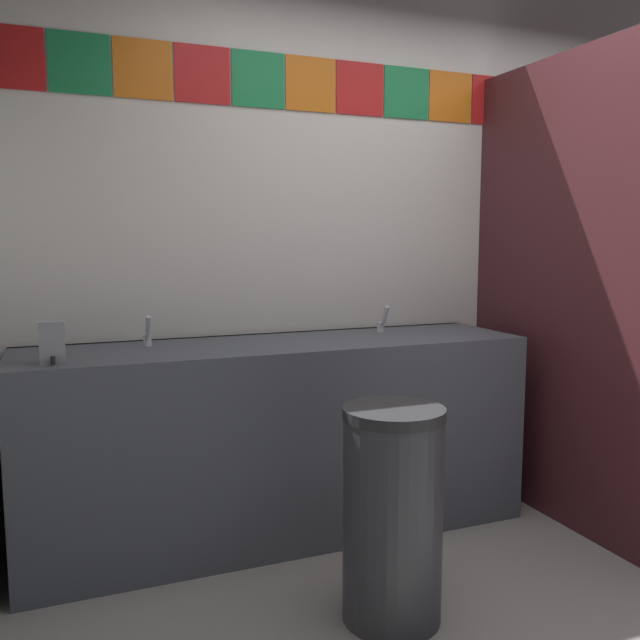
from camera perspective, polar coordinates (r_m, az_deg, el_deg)
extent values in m
cube|color=white|center=(3.59, 6.86, 7.82)|extent=(3.94, 0.08, 2.81)
cube|color=red|center=(3.20, -24.90, 19.74)|extent=(0.25, 0.01, 0.25)
cube|color=#1E8C4C|center=(3.20, -19.89, 19.96)|extent=(0.25, 0.01, 0.25)
cube|color=orange|center=(3.22, -14.91, 20.04)|extent=(0.25, 0.01, 0.25)
cube|color=red|center=(3.26, -10.03, 19.98)|extent=(0.25, 0.01, 0.25)
cube|color=#1E8C4C|center=(3.33, -5.32, 19.80)|extent=(0.25, 0.01, 0.25)
cube|color=orange|center=(3.41, -0.82, 19.52)|extent=(0.25, 0.01, 0.25)
cube|color=red|center=(3.51, 3.42, 19.14)|extent=(0.25, 0.01, 0.25)
cube|color=#1E8C4C|center=(3.63, 7.39, 18.70)|extent=(0.25, 0.01, 0.25)
cube|color=orange|center=(3.76, 11.08, 18.21)|extent=(0.25, 0.01, 0.25)
cube|color=red|center=(3.91, 14.48, 17.70)|extent=(0.25, 0.01, 0.25)
cube|color=#1E8C4C|center=(4.06, 17.61, 17.17)|extent=(0.25, 0.01, 0.25)
cube|color=orange|center=(4.23, 20.49, 16.64)|extent=(0.25, 0.01, 0.25)
cube|color=red|center=(4.41, 23.12, 16.12)|extent=(0.25, 0.01, 0.25)
cube|color=#1E8C4C|center=(4.59, 25.54, 15.61)|extent=(0.25, 0.01, 0.25)
cube|color=#4C515B|center=(3.10, -3.44, -10.03)|extent=(2.26, 0.59, 0.89)
cube|color=#4C515B|center=(3.28, -5.06, -1.88)|extent=(2.26, 0.03, 0.08)
cylinder|color=silver|center=(2.86, -14.15, -3.68)|extent=(0.34, 0.34, 0.10)
cylinder|color=silver|center=(3.21, 6.33, -2.36)|extent=(0.34, 0.34, 0.10)
cylinder|color=silver|center=(2.98, -14.56, -1.70)|extent=(0.04, 0.04, 0.05)
cylinder|color=silver|center=(2.92, -14.48, -0.48)|extent=(0.02, 0.06, 0.09)
cylinder|color=silver|center=(3.32, 5.21, -0.63)|extent=(0.04, 0.04, 0.05)
cylinder|color=silver|center=(3.26, 5.62, 0.48)|extent=(0.02, 0.06, 0.09)
cube|color=gray|center=(2.67, -21.95, -1.80)|extent=(0.09, 0.07, 0.16)
cylinder|color=black|center=(2.63, -21.89, -3.24)|extent=(0.02, 0.02, 0.03)
cube|color=#471E23|center=(3.22, 21.77, 1.94)|extent=(0.04, 1.59, 2.19)
cylinder|color=white|center=(3.95, 22.85, -10.53)|extent=(0.38, 0.38, 0.40)
torus|color=white|center=(3.89, 23.00, -7.51)|extent=(0.39, 0.39, 0.05)
cube|color=white|center=(4.00, 20.99, -4.74)|extent=(0.34, 0.17, 0.34)
cylinder|color=#333338|center=(2.47, 6.22, -16.63)|extent=(0.35, 0.35, 0.73)
cylinder|color=#262628|center=(2.34, 6.35, -7.93)|extent=(0.36, 0.36, 0.04)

